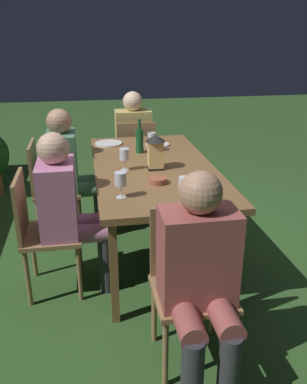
% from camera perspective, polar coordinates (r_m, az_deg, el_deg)
% --- Properties ---
extents(ground_plane, '(16.00, 16.00, 0.00)m').
position_cam_1_polar(ground_plane, '(3.51, 0.00, -8.06)').
color(ground_plane, '#2D5123').
extents(dining_table, '(1.85, 0.93, 0.76)m').
position_cam_1_polar(dining_table, '(3.22, 0.00, 2.86)').
color(dining_table, brown).
rests_on(dining_table, ground).
extents(chair_head_near, '(0.40, 0.42, 0.87)m').
position_cam_1_polar(chair_head_near, '(2.28, 5.08, -11.99)').
color(chair_head_near, '#937047').
rests_on(chair_head_near, ground).
extents(person_in_rust, '(0.48, 0.38, 1.15)m').
position_cam_1_polar(person_in_rust, '(2.04, 6.62, -11.44)').
color(person_in_rust, '#9E4C47').
rests_on(person_in_rust, ground).
extents(chair_side_right_a, '(0.42, 0.40, 0.87)m').
position_cam_1_polar(chair_side_right_a, '(2.90, -15.52, -4.92)').
color(chair_side_right_a, '#937047').
rests_on(chair_side_right_a, ground).
extents(person_in_pink, '(0.38, 0.47, 1.15)m').
position_cam_1_polar(person_in_pink, '(2.82, -11.88, -1.94)').
color(person_in_pink, '#C675A3').
rests_on(person_in_pink, ground).
extents(chair_side_right_b, '(0.42, 0.40, 0.87)m').
position_cam_1_polar(chair_side_right_b, '(3.66, -14.44, 0.90)').
color(chair_side_right_b, '#937047').
rests_on(chair_side_right_b, ground).
extents(person_in_green, '(0.38, 0.47, 1.15)m').
position_cam_1_polar(person_in_green, '(3.60, -11.56, 3.36)').
color(person_in_green, '#4C7A5B').
rests_on(person_in_green, ground).
extents(chair_head_far, '(0.40, 0.42, 0.87)m').
position_cam_1_polar(chair_head_far, '(4.39, -2.59, 5.09)').
color(chair_head_far, '#937047').
rests_on(chair_head_far, ground).
extents(person_in_mustard, '(0.48, 0.38, 1.15)m').
position_cam_1_polar(person_in_mustard, '(4.54, -2.94, 7.63)').
color(person_in_mustard, tan).
rests_on(person_in_mustard, ground).
extents(lantern_centerpiece, '(0.15, 0.15, 0.27)m').
position_cam_1_polar(lantern_centerpiece, '(3.08, 0.22, 5.91)').
color(lantern_centerpiece, black).
rests_on(lantern_centerpiece, dining_table).
extents(green_bottle_on_table, '(0.07, 0.07, 0.29)m').
position_cam_1_polar(green_bottle_on_table, '(3.51, -1.97, 7.26)').
color(green_bottle_on_table, '#195128').
rests_on(green_bottle_on_table, dining_table).
extents(wine_glass_a, '(0.08, 0.08, 0.17)m').
position_cam_1_polar(wine_glass_a, '(2.55, -4.65, 1.67)').
color(wine_glass_a, silver).
rests_on(wine_glass_a, dining_table).
extents(wine_glass_b, '(0.08, 0.08, 0.17)m').
position_cam_1_polar(wine_glass_b, '(3.54, -0.24, 7.53)').
color(wine_glass_b, silver).
rests_on(wine_glass_b, dining_table).
extents(wine_glass_c, '(0.08, 0.08, 0.17)m').
position_cam_1_polar(wine_glass_c, '(2.46, 4.39, 0.95)').
color(wine_glass_c, silver).
rests_on(wine_glass_c, dining_table).
extents(wine_glass_d, '(0.08, 0.08, 0.17)m').
position_cam_1_polar(wine_glass_d, '(3.06, -4.10, 5.15)').
color(wine_glass_d, silver).
rests_on(wine_glass_d, dining_table).
extents(plate_a, '(0.22, 0.22, 0.01)m').
position_cam_1_polar(plate_a, '(3.76, 0.57, 6.68)').
color(plate_a, silver).
rests_on(plate_a, dining_table).
extents(plate_b, '(0.25, 0.25, 0.01)m').
position_cam_1_polar(plate_b, '(3.83, -6.31, 6.80)').
color(plate_b, silver).
rests_on(plate_b, dining_table).
extents(bowl_olives, '(0.13, 0.13, 0.04)m').
position_cam_1_polar(bowl_olives, '(2.81, 0.61, 1.64)').
color(bowl_olives, '#9E5138').
rests_on(bowl_olives, dining_table).
extents(bowl_bread, '(0.15, 0.15, 0.05)m').
position_cam_1_polar(bowl_bread, '(2.66, 6.78, 0.38)').
color(bowl_bread, '#BCAD8E').
rests_on(bowl_bread, dining_table).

